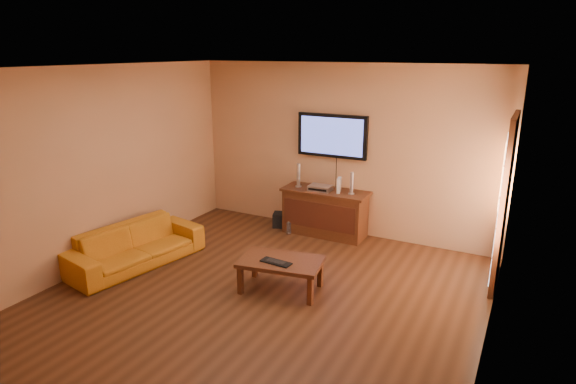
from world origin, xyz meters
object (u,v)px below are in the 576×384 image
Objects in this scene: speaker_left at (298,176)px; bottle at (289,228)px; sofa at (135,239)px; keyboard at (276,262)px; media_console at (325,212)px; subwoofer at (281,220)px; av_receiver at (320,188)px; speaker_right at (352,184)px; television at (332,136)px; game_console at (339,185)px; coffee_table at (281,264)px.

speaker_left is 0.86m from bottle.
speaker_left is at bearing -20.98° from sofa.
keyboard is (0.73, -2.08, -0.50)m from speaker_left.
subwoofer is (-0.80, -0.03, -0.25)m from media_console.
media_console is at bearing 28.96° from av_receiver.
av_receiver is (-0.51, -0.03, -0.12)m from speaker_right.
speaker_left is 0.98× the size of keyboard.
keyboard is (0.26, -2.10, 0.04)m from media_console.
speaker_right is 1.45× the size of subwoofer.
television is 0.84m from speaker_right.
game_console is 2.13m from keyboard.
game_console is at bearing -179.57° from speaker_right.
coffee_table is (0.28, -2.22, -1.23)m from television.
bottle is at bearing 112.96° from keyboard.
coffee_table is 2.05m from game_console.
sofa is 2.89m from av_receiver.
game_console is at bearing -18.96° from subwoofer.
keyboard is at bearing -82.93° from av_receiver.
speaker_right is at bearing -12.72° from game_console.
television is 0.84m from av_receiver.
television is 2.61m from keyboard.
sofa is 2.70m from speaker_left.
bottle is at bearing 114.51° from coffee_table.
speaker_left is 0.42m from av_receiver.
speaker_right is at bearing -1.72° from media_console.
coffee_table is at bearing -71.82° from sofa.
subwoofer is at bearing -14.57° from sofa.
coffee_table is at bearing -65.49° from bottle.
keyboard is (0.26, -2.32, -1.16)m from television.
television is at bearing 90.00° from media_console.
speaker_right reaches higher than sofa.
speaker_right is 1.46m from subwoofer.
sofa is at bearing -131.26° from av_receiver.
speaker_left reaches higher than game_console.
game_console is at bearing 0.57° from speaker_left.
av_receiver reaches higher than subwoofer.
coffee_table is 4.56× the size of subwoofer.
av_receiver is at bearing -176.74° from speaker_right.
sofa is at bearing -146.37° from game_console.
av_receiver is 0.89× the size of keyboard.
keyboard is at bearing -82.57° from subwoofer.
sofa is 2.42m from bottle.
media_console is 1.20× the size of television.
av_receiver is (-0.07, -0.26, -0.80)m from television.
subwoofer is at bearing -179.07° from speaker_left.
av_receiver reaches higher than bottle.
coffee_table is 0.12m from keyboard.
sofa is 4.89× the size of speaker_left.
media_console is 2.02m from coffee_table.
bottle is at bearing -164.47° from speaker_right.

